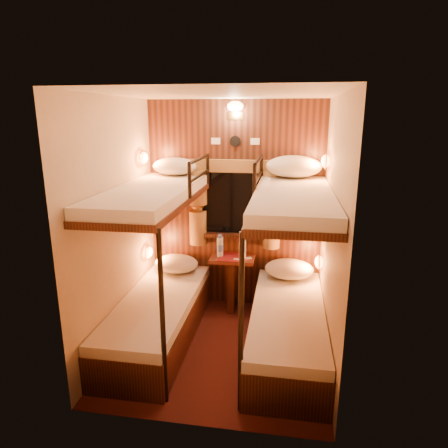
% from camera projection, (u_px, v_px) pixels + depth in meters
% --- Properties ---
extents(floor, '(2.10, 2.10, 0.00)m').
position_uv_depth(floor, '(220.00, 347.00, 3.96)').
color(floor, black).
rests_on(floor, ground).
extents(ceiling, '(2.10, 2.10, 0.00)m').
position_uv_depth(ceiling, '(219.00, 94.00, 3.33)').
color(ceiling, silver).
rests_on(ceiling, wall_back).
extents(wall_back, '(2.40, 0.00, 2.40)m').
position_uv_depth(wall_back, '(235.00, 207.00, 4.65)').
color(wall_back, '#C6B293').
rests_on(wall_back, floor).
extents(wall_front, '(2.40, 0.00, 2.40)m').
position_uv_depth(wall_front, '(193.00, 275.00, 2.65)').
color(wall_front, '#C6B293').
rests_on(wall_front, floor).
extents(wall_left, '(0.00, 2.40, 2.40)m').
position_uv_depth(wall_left, '(117.00, 227.00, 3.80)').
color(wall_left, '#C6B293').
rests_on(wall_left, floor).
extents(wall_right, '(0.00, 2.40, 2.40)m').
position_uv_depth(wall_right, '(332.00, 236.00, 3.49)').
color(wall_right, '#C6B293').
rests_on(wall_right, floor).
extents(back_panel, '(2.00, 0.03, 2.40)m').
position_uv_depth(back_panel, '(235.00, 207.00, 4.63)').
color(back_panel, black).
rests_on(back_panel, floor).
extents(bunk_left, '(0.72, 1.90, 1.82)m').
position_uv_depth(bunk_left, '(157.00, 288.00, 3.98)').
color(bunk_left, black).
rests_on(bunk_left, floor).
extents(bunk_right, '(0.72, 1.90, 1.82)m').
position_uv_depth(bunk_right, '(289.00, 297.00, 3.78)').
color(bunk_right, black).
rests_on(bunk_right, floor).
extents(window, '(1.00, 0.12, 0.79)m').
position_uv_depth(window, '(235.00, 209.00, 4.61)').
color(window, black).
rests_on(window, back_panel).
extents(curtains, '(1.10, 0.22, 1.00)m').
position_uv_depth(curtains, '(234.00, 203.00, 4.55)').
color(curtains, brown).
rests_on(curtains, back_panel).
extents(back_fixtures, '(0.54, 0.09, 0.48)m').
position_uv_depth(back_fixtures, '(235.00, 114.00, 4.33)').
color(back_fixtures, black).
rests_on(back_fixtures, back_panel).
extents(reading_lamps, '(2.00, 0.20, 1.25)m').
position_uv_depth(reading_lamps, '(231.00, 210.00, 4.30)').
color(reading_lamps, orange).
rests_on(reading_lamps, wall_left).
extents(table, '(0.50, 0.34, 0.66)m').
position_uv_depth(table, '(232.00, 276.00, 4.66)').
color(table, maroon).
rests_on(table, floor).
extents(bottle_left, '(0.08, 0.08, 0.27)m').
position_uv_depth(bottle_left, '(220.00, 247.00, 4.60)').
color(bottle_left, '#99BFE5').
rests_on(bottle_left, table).
extents(bottle_right, '(0.07, 0.07, 0.24)m').
position_uv_depth(bottle_right, '(243.00, 249.00, 4.57)').
color(bottle_right, '#99BFE5').
rests_on(bottle_right, table).
extents(sachet_a, '(0.08, 0.06, 0.01)m').
position_uv_depth(sachet_a, '(237.00, 259.00, 4.51)').
color(sachet_a, silver).
rests_on(sachet_a, table).
extents(sachet_b, '(0.09, 0.08, 0.01)m').
position_uv_depth(sachet_b, '(248.00, 258.00, 4.55)').
color(sachet_b, silver).
rests_on(sachet_b, table).
extents(pillow_lower_left, '(0.52, 0.37, 0.20)m').
position_uv_depth(pillow_lower_left, '(176.00, 263.00, 4.65)').
color(pillow_lower_left, white).
rests_on(pillow_lower_left, bunk_left).
extents(pillow_lower_right, '(0.54, 0.39, 0.21)m').
position_uv_depth(pillow_lower_right, '(289.00, 269.00, 4.47)').
color(pillow_lower_right, white).
rests_on(pillow_lower_right, bunk_right).
extents(pillow_upper_left, '(0.49, 0.35, 0.19)m').
position_uv_depth(pillow_upper_left, '(175.00, 166.00, 4.41)').
color(pillow_upper_left, white).
rests_on(pillow_upper_left, bunk_left).
extents(pillow_upper_right, '(0.59, 0.42, 0.23)m').
position_uv_depth(pillow_upper_right, '(294.00, 166.00, 4.22)').
color(pillow_upper_right, white).
rests_on(pillow_upper_right, bunk_right).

